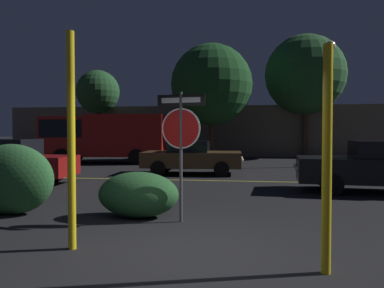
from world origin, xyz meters
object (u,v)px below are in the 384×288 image
passing_car_1 (3,162)px  passing_car_3 (382,167)px  hedge_bush_1 (138,195)px  tree_2 (305,75)px  stop_sign (181,130)px  tree_0 (211,85)px  passing_car_2 (192,157)px  tree_1 (98,92)px  yellow_pole_left (71,141)px  delivery_truck (101,135)px  yellow_pole_right (327,160)px  hedge_bush_0 (12,179)px  street_lamp (330,81)px

passing_car_1 → passing_car_3: 11.87m
hedge_bush_1 → tree_2: tree_2 is taller
stop_sign → tree_0: size_ratio=0.35×
passing_car_2 → tree_1: tree_1 is taller
hedge_bush_1 → passing_car_2: 8.01m
yellow_pole_left → delivery_truck: bearing=110.3°
hedge_bush_1 → delivery_truck: 14.13m
yellow_pole_right → tree_0: (-3.05, 17.92, 3.21)m
yellow_pole_left → yellow_pole_right: bearing=-7.5°
hedge_bush_1 → tree_2: bearing=72.0°
hedge_bush_0 → tree_1: bearing=106.9°
delivery_truck → street_lamp: 12.52m
yellow_pole_left → tree_0: tree_0 is taller
passing_car_3 → yellow_pole_left: bearing=138.5°
yellow_pole_left → tree_0: bearing=88.4°
yellow_pole_left → tree_2: bearing=72.8°
hedge_bush_1 → street_lamp: size_ratio=0.27×
hedge_bush_0 → passing_car_1: bearing=126.8°
street_lamp → tree_0: bearing=152.2°
hedge_bush_0 → street_lamp: size_ratio=0.30×
yellow_pole_left → hedge_bush_0: (-2.34, 2.04, -0.86)m
passing_car_2 → tree_1: 13.61m
yellow_pole_left → passing_car_3: yellow_pole_left is taller
yellow_pole_right → hedge_bush_1: bearing=140.3°
yellow_pole_right → tree_1: 23.89m
hedge_bush_0 → passing_car_3: hedge_bush_0 is taller
yellow_pole_right → street_lamp: (3.15, 14.65, 2.86)m
passing_car_2 → passing_car_3: passing_car_3 is taller
yellow_pole_right → delivery_truck: bearing=120.4°
hedge_bush_1 → tree_2: (6.09, 18.70, 5.13)m
street_lamp → yellow_pole_right: bearing=-102.1°
street_lamp → tree_1: street_lamp is taller
yellow_pole_right → hedge_bush_0: size_ratio=1.51×
tree_0 → tree_1: tree_0 is taller
yellow_pole_right → tree_1: bearing=118.8°
hedge_bush_1 → yellow_pole_right: bearing=-39.7°
street_lamp → tree_1: 15.80m
street_lamp → tree_0: tree_0 is taller
stop_sign → street_lamp: size_ratio=0.40×
hedge_bush_1 → delivery_truck: bearing=114.8°
stop_sign → delivery_truck: bearing=126.7°
passing_car_1 → street_lamp: street_lamp is taller
hedge_bush_0 → delivery_truck: (-3.18, 12.89, 0.82)m
stop_sign → street_lamp: 13.65m
tree_0 → tree_2: tree_2 is taller
yellow_pole_right → passing_car_3: yellow_pole_right is taller
passing_car_3 → street_lamp: size_ratio=0.78×
street_lamp → tree_0: (-6.20, 3.27, 0.35)m
hedge_bush_1 → passing_car_3: passing_car_3 is taller
stop_sign → yellow_pole_left: (-1.31, -1.88, -0.17)m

